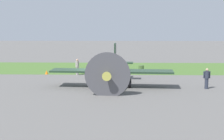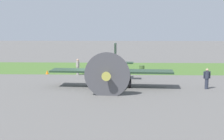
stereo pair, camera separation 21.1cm
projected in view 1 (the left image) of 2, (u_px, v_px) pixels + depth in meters
The scene contains 7 objects.
ground_plane at pixel (93, 85), 27.88m from camera, with size 160.00×160.00×0.00m, color #605E5B.
grass_verge at pixel (101, 68), 39.31m from camera, with size 120.00×11.00×0.01m, color #476B2D.
airplane_lead at pixel (112, 69), 27.14m from camera, with size 10.52×8.31×3.75m.
ground_crew_chief at pixel (207, 78), 26.29m from camera, with size 0.62×0.38×1.73m.
ground_crew_mechanic at pixel (77, 66), 33.67m from camera, with size 0.38×0.62×1.73m.
fuel_drum at pixel (141, 69), 34.81m from camera, with size 0.60×0.60×0.90m, color #476633.
runway_marker_cone at pixel (47, 72), 34.20m from camera, with size 0.36×0.36×0.44m, color orange.
Camera 1 is at (-2.43, 27.35, 5.30)m, focal length 50.48 mm.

